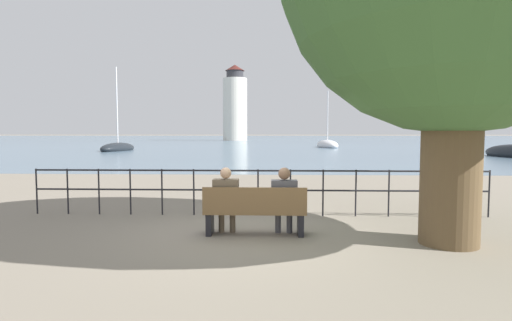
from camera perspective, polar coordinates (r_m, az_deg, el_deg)
name	(u,v)px	position (r m, az deg, el deg)	size (l,w,h in m)	color
ground_plane	(255,234)	(7.46, -0.15, -10.52)	(1000.00, 1000.00, 0.00)	gray
harbor_water	(270,138)	(167.83, 2.07, 3.28)	(600.00, 300.00, 0.01)	slate
park_bench	(255,212)	(7.31, -0.17, -7.34)	(1.87, 0.45, 0.90)	brown
seated_person_left	(226,198)	(7.38, -4.30, -5.30)	(0.47, 0.35, 1.24)	brown
seated_person_right	(284,198)	(7.33, 4.04, -5.32)	(0.47, 0.35, 1.24)	#4C4C51
promenade_railing	(258,185)	(9.01, 0.29, -3.53)	(10.27, 0.04, 1.05)	black
sailboat_1	(327,145)	(52.88, 10.14, 2.18)	(3.09, 6.53, 7.78)	silver
sailboat_2	(118,148)	(44.92, -19.12, 1.70)	(2.85, 6.35, 9.19)	black
harbor_lighthouse	(235,105)	(102.90, -3.02, 7.86)	(6.15, 6.15, 19.23)	silver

